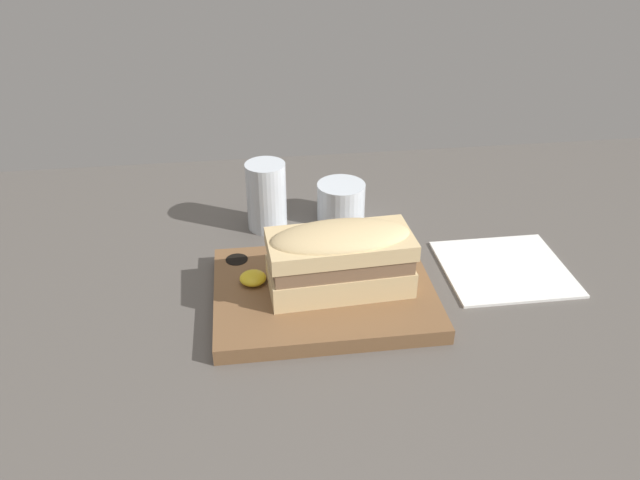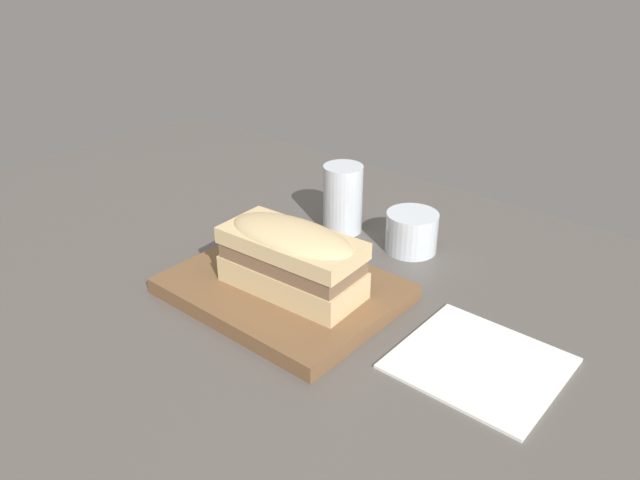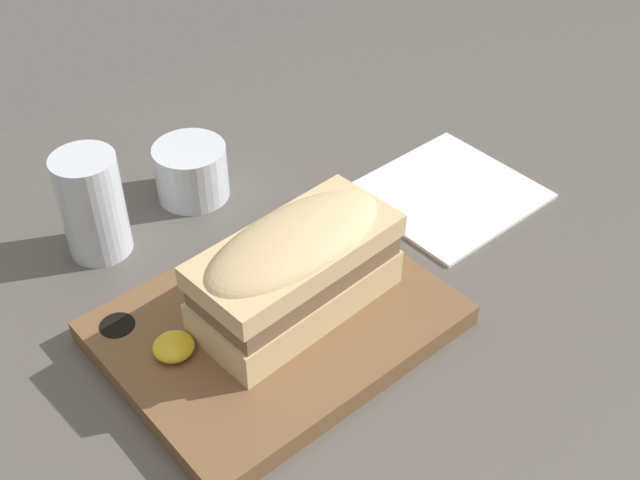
{
  "view_description": "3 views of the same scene",
  "coord_description": "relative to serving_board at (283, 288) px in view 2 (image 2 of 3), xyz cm",
  "views": [
    {
      "loc": [
        -15.46,
        -66.34,
        53.54
      ],
      "look_at": [
        -6.14,
        4.52,
        10.0
      ],
      "focal_mm": 35.0,
      "sensor_mm": 36.0,
      "label": 1
    },
    {
      "loc": [
        44.36,
        -50.0,
        48.02
      ],
      "look_at": [
        -1.84,
        4.73,
        10.86
      ],
      "focal_mm": 35.0,
      "sensor_mm": 36.0,
      "label": 2
    },
    {
      "loc": [
        -36.11,
        -39.14,
        56.55
      ],
      "look_at": [
        -1.05,
        1.51,
        10.61
      ],
      "focal_mm": 45.0,
      "sensor_mm": 36.0,
      "label": 3
    }
  ],
  "objects": [
    {
      "name": "serving_board",
      "position": [
        0.0,
        0.0,
        0.0
      ],
      "size": [
        29.57,
        22.85,
        2.25
      ],
      "color": "brown",
      "rests_on": "dining_table"
    },
    {
      "name": "mustard_dollop",
      "position": [
        -9.36,
        2.13,
        1.82
      ],
      "size": [
        3.65,
        3.65,
        1.46
      ],
      "color": "gold",
      "rests_on": "serving_board"
    },
    {
      "name": "sandwich",
      "position": [
        2.19,
        -0.5,
        6.15
      ],
      "size": [
        19.36,
        9.71,
        9.42
      ],
      "rotation": [
        0.0,
        0.0,
        0.06
      ],
      "color": "#DBBC84",
      "rests_on": "serving_board"
    },
    {
      "name": "dining_table",
      "position": [
        6.07,
        -1.97,
        -2.1
      ],
      "size": [
        167.54,
        101.7,
        2.0
      ],
      "color": "#56514C",
      "rests_on": "ground"
    },
    {
      "name": "napkin",
      "position": [
        27.5,
        3.74,
        -0.9
      ],
      "size": [
        18.02,
        16.78,
        0.4
      ],
      "rotation": [
        0.0,
        0.0,
        -0.0
      ],
      "color": "white",
      "rests_on": "dining_table"
    },
    {
      "name": "water_glass",
      "position": [
        -6.31,
        20.96,
        3.77
      ],
      "size": [
        6.41,
        6.41,
        11.23
      ],
      "color": "silver",
      "rests_on": "dining_table"
    },
    {
      "name": "wine_glass",
      "position": [
        6.16,
        22.4,
        1.87
      ],
      "size": [
        8.01,
        8.01,
        6.2
      ],
      "color": "silver",
      "rests_on": "dining_table"
    }
  ]
}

